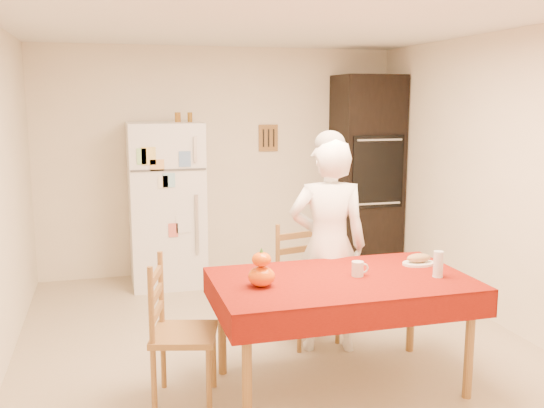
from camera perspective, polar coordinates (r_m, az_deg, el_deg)
name	(u,v)px	position (r m, az deg, el deg)	size (l,w,h in m)	color
floor	(274,344)	(4.98, 0.24, -13.00)	(4.50, 4.50, 0.00)	tan
room_shell	(275,141)	(4.61, 0.25, 5.94)	(4.02, 4.52, 2.51)	#F4E8CD
refrigerator	(166,204)	(6.42, -9.91, -0.03)	(0.75, 0.74, 1.70)	white
oven_cabinet	(366,173)	(7.02, 8.87, 2.90)	(0.70, 0.62, 2.20)	black
dining_table	(341,288)	(4.10, 6.54, -7.84)	(1.70, 1.00, 0.76)	brown
chair_far	(303,278)	(4.94, 2.98, -6.97)	(0.50, 0.49, 0.95)	brown
chair_left	(174,326)	(3.99, -9.21, -11.26)	(0.49, 0.51, 0.95)	brown
seated_woman	(328,246)	(4.66, 5.31, -3.98)	(0.60, 0.39, 1.65)	white
coffee_mug	(358,269)	(4.12, 8.06, -6.06)	(0.08, 0.08, 0.10)	silver
pumpkin_lower	(262,276)	(3.86, -0.99, -6.83)	(0.17, 0.17, 0.13)	red
pumpkin_upper	(261,259)	(3.83, -1.00, -5.23)	(0.12, 0.12, 0.09)	#D84005
wine_glass	(438,264)	(4.20, 15.37, -5.48)	(0.07, 0.07, 0.18)	silver
bread_plate	(418,263)	(4.49, 13.62, -5.46)	(0.24, 0.24, 0.02)	white
bread_loaf	(419,258)	(4.48, 13.64, -4.96)	(0.18, 0.10, 0.06)	#AA8154
spice_jar_left	(177,117)	(6.40, -8.90, 8.07)	(0.05, 0.05, 0.10)	#8F5C1A
spice_jar_mid	(178,117)	(6.40, -8.82, 8.08)	(0.05, 0.05, 0.10)	brown
spice_jar_right	(190,117)	(6.41, -7.74, 8.11)	(0.05, 0.05, 0.10)	brown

